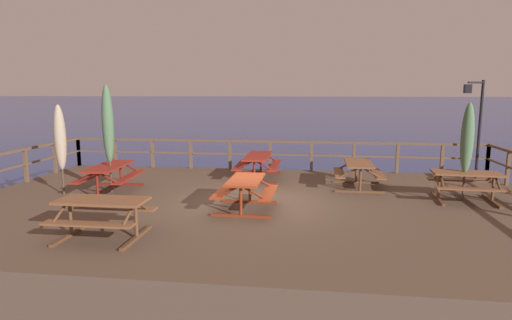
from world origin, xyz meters
The scene contains 13 objects.
ground_plane centered at (0.00, 0.00, 0.00)m, with size 600.00×600.00×0.00m, color navy.
wooden_deck centered at (0.00, 0.00, 0.44)m, with size 15.15×9.54×0.87m, color brown.
railing_waterside_far centered at (0.00, 4.62, 1.61)m, with size 14.95×0.10×1.09m.
picnic_table_front_left centered at (5.50, 0.92, 1.42)m, with size 1.77×1.51×0.78m.
picnic_table_mid_centre centered at (-4.20, 0.66, 1.43)m, with size 1.54×2.12×0.78m.
picnic_table_mid_left centered at (-0.27, 3.14, 1.44)m, with size 1.41×2.14×0.78m.
picnic_table_back_left centered at (-0.07, -0.68, 1.42)m, with size 1.42×1.66×0.78m.
picnic_table_back_right centered at (-2.53, -3.01, 1.42)m, with size 1.73×1.41×0.78m.
picnic_table_front_right centered at (2.88, 2.12, 1.42)m, with size 1.42×1.68×0.78m.
patio_umbrella_short_front centered at (5.48, 1.00, 2.50)m, with size 0.32×0.32×2.57m.
patio_umbrella_tall_back_right centered at (-4.14, 0.61, 2.80)m, with size 0.32×0.32×3.03m.
patio_umbrella_tall_mid_right centered at (-5.32, 0.16, 2.46)m, with size 0.32×0.32×2.50m.
lamp_post_hooked centered at (6.69, 4.01, 2.98)m, with size 0.66×0.33×3.20m.
Camera 1 is at (1.52, -10.61, 3.71)m, focal length 29.99 mm.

